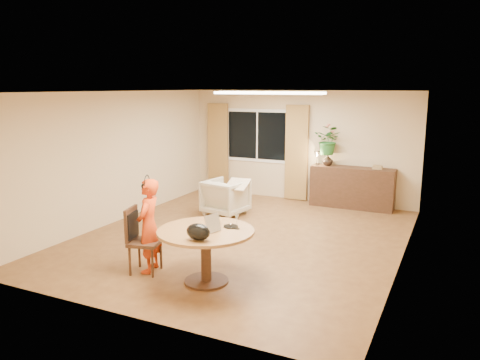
# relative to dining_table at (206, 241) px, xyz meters

# --- Properties ---
(floor) EXTENTS (6.50, 6.50, 0.00)m
(floor) POSITION_rel_dining_table_xyz_m (-0.38, 1.98, -0.60)
(floor) COLOR brown
(floor) RESTS_ON ground
(ceiling) EXTENTS (6.50, 6.50, 0.00)m
(ceiling) POSITION_rel_dining_table_xyz_m (-0.38, 1.98, 2.00)
(ceiling) COLOR white
(ceiling) RESTS_ON wall_back
(wall_back) EXTENTS (5.50, 0.00, 5.50)m
(wall_back) POSITION_rel_dining_table_xyz_m (-0.38, 5.23, 0.70)
(wall_back) COLOR #CEAF86
(wall_back) RESTS_ON floor
(wall_left) EXTENTS (0.00, 6.50, 6.50)m
(wall_left) POSITION_rel_dining_table_xyz_m (-3.13, 1.98, 0.70)
(wall_left) COLOR #CEAF86
(wall_left) RESTS_ON floor
(wall_right) EXTENTS (0.00, 6.50, 6.50)m
(wall_right) POSITION_rel_dining_table_xyz_m (2.37, 1.98, 0.70)
(wall_right) COLOR #CEAF86
(wall_right) RESTS_ON floor
(window) EXTENTS (1.70, 0.03, 1.30)m
(window) POSITION_rel_dining_table_xyz_m (-1.48, 5.21, 0.90)
(window) COLOR white
(window) RESTS_ON wall_back
(curtain_left) EXTENTS (0.55, 0.08, 2.25)m
(curtain_left) POSITION_rel_dining_table_xyz_m (-2.53, 5.14, 0.55)
(curtain_left) COLOR brown
(curtain_left) RESTS_ON wall_back
(curtain_right) EXTENTS (0.55, 0.08, 2.25)m
(curtain_right) POSITION_rel_dining_table_xyz_m (-0.43, 5.14, 0.55)
(curtain_right) COLOR brown
(curtain_right) RESTS_ON wall_back
(ceiling_panel) EXTENTS (2.20, 0.35, 0.05)m
(ceiling_panel) POSITION_rel_dining_table_xyz_m (-0.38, 3.18, 1.97)
(ceiling_panel) COLOR white
(ceiling_panel) RESTS_ON ceiling
(dining_table) EXTENTS (1.34, 1.34, 0.76)m
(dining_table) POSITION_rel_dining_table_xyz_m (0.00, 0.00, 0.00)
(dining_table) COLOR brown
(dining_table) RESTS_ON floor
(dining_chair) EXTENTS (0.56, 0.53, 0.97)m
(dining_chair) POSITION_rel_dining_table_xyz_m (-0.98, -0.07, -0.11)
(dining_chair) COLOR #321F10
(dining_chair) RESTS_ON floor
(child) EXTENTS (0.57, 0.44, 1.39)m
(child) POSITION_rel_dining_table_xyz_m (-0.96, 0.01, 0.10)
(child) COLOR #B62F0E
(child) RESTS_ON floor
(laptop) EXTENTS (0.44, 0.35, 0.25)m
(laptop) POSITION_rel_dining_table_xyz_m (-0.03, -0.00, 0.29)
(laptop) COLOR #B7B7BC
(laptop) RESTS_ON dining_table
(tumbler) EXTENTS (0.08, 0.08, 0.11)m
(tumbler) POSITION_rel_dining_table_xyz_m (0.02, 0.31, 0.22)
(tumbler) COLOR white
(tumbler) RESTS_ON dining_table
(wine_glass) EXTENTS (0.10, 0.10, 0.22)m
(wine_glass) POSITION_rel_dining_table_xyz_m (0.37, 0.22, 0.27)
(wine_glass) COLOR white
(wine_glass) RESTS_ON dining_table
(pot_lid) EXTENTS (0.25, 0.25, 0.03)m
(pot_lid) POSITION_rel_dining_table_xyz_m (0.25, 0.27, 0.18)
(pot_lid) COLOR white
(pot_lid) RESTS_ON dining_table
(handbag) EXTENTS (0.36, 0.26, 0.22)m
(handbag) POSITION_rel_dining_table_xyz_m (0.13, -0.42, 0.27)
(handbag) COLOR black
(handbag) RESTS_ON dining_table
(armchair) EXTENTS (0.93, 0.95, 0.75)m
(armchair) POSITION_rel_dining_table_xyz_m (-1.36, 3.26, -0.22)
(armchair) COLOR beige
(armchair) RESTS_ON floor
(throw) EXTENTS (0.51, 0.60, 0.03)m
(throw) POSITION_rel_dining_table_xyz_m (-1.07, 3.22, 0.17)
(throw) COLOR beige
(throw) RESTS_ON armchair
(sideboard) EXTENTS (1.84, 0.45, 0.92)m
(sideboard) POSITION_rel_dining_table_xyz_m (0.94, 4.99, -0.14)
(sideboard) COLOR #321F10
(sideboard) RESTS_ON floor
(vase) EXTENTS (0.24, 0.24, 0.25)m
(vase) POSITION_rel_dining_table_xyz_m (0.36, 4.99, 0.45)
(vase) COLOR black
(vase) RESTS_ON sideboard
(bouquet) EXTENTS (0.65, 0.58, 0.66)m
(bouquet) POSITION_rel_dining_table_xyz_m (0.37, 4.99, 0.90)
(bouquet) COLOR #2A6F29
(bouquet) RESTS_ON vase
(book_stack) EXTENTS (0.21, 0.16, 0.09)m
(book_stack) POSITION_rel_dining_table_xyz_m (1.46, 4.99, 0.36)
(book_stack) COLOR olive
(book_stack) RESTS_ON sideboard
(desk_lamp) EXTENTS (0.16, 0.16, 0.33)m
(desk_lamp) POSITION_rel_dining_table_xyz_m (0.12, 4.94, 0.49)
(desk_lamp) COLOR black
(desk_lamp) RESTS_ON sideboard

